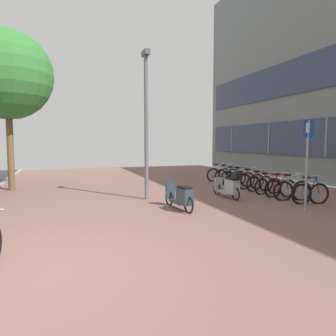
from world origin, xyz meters
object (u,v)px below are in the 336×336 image
bicycle_rack_07 (233,178)px  scooter_mid (230,186)px  bicycle_rack_09 (219,175)px  lamp_post (146,117)px  bicycle_rack_00 (310,194)px  bicycle_rack_02 (280,188)px  bicycle_rack_05 (251,181)px  scooter_near (181,197)px  bicycle_rack_08 (227,176)px  bicycle_rack_04 (260,183)px  parking_sign (307,156)px  bicycle_rack_03 (268,186)px  street_tree (7,75)px  bicycle_rack_06 (241,179)px  bicycle_rack_01 (292,190)px

bicycle_rack_07 → scooter_mid: (-2.03, -3.15, 0.11)m
bicycle_rack_09 → lamp_post: bearing=-142.8°
bicycle_rack_00 → bicycle_rack_02: bearing=92.5°
bicycle_rack_05 → scooter_near: bearing=-146.2°
bicycle_rack_00 → bicycle_rack_08: bearing=89.2°
bicycle_rack_04 → parking_sign: parking_sign is taller
bicycle_rack_00 → bicycle_rack_03: 2.12m
bicycle_rack_03 → bicycle_rack_07: (0.12, 2.83, 0.01)m
bicycle_rack_07 → street_tree: 10.94m
bicycle_rack_05 → bicycle_rack_09: size_ratio=0.97×
bicycle_rack_09 → parking_sign: bearing=-97.7°
bicycle_rack_00 → bicycle_rack_04: size_ratio=1.05×
bicycle_rack_06 → bicycle_rack_07: bearing=88.2°
bicycle_rack_00 → bicycle_rack_05: bearing=89.0°
scooter_mid → bicycle_rack_07: bearing=57.3°
bicycle_rack_05 → lamp_post: (-4.98, -0.91, 2.59)m
bicycle_rack_08 → street_tree: street_tree is taller
bicycle_rack_07 → bicycle_rack_08: 0.71m
scooter_mid → parking_sign: parking_sign is taller
bicycle_rack_02 → street_tree: street_tree is taller
bicycle_rack_06 → scooter_near: bearing=-140.0°
bicycle_rack_05 → bicycle_rack_02: bearing=-93.3°
bicycle_rack_06 → bicycle_rack_09: (0.01, 2.12, 0.00)m
scooter_near → street_tree: (-5.43, 5.96, 4.42)m
bicycle_rack_04 → scooter_mid: 2.27m
bicycle_rack_01 → bicycle_rack_08: bicycle_rack_01 is taller
bicycle_rack_02 → bicycle_rack_07: bicycle_rack_07 is taller
parking_sign → bicycle_rack_06: bearing=79.3°
bicycle_rack_03 → bicycle_rack_08: size_ratio=0.93×
bicycle_rack_00 → street_tree: (-9.83, 6.51, 4.47)m
bicycle_rack_05 → scooter_mid: size_ratio=0.75×
bicycle_rack_09 → lamp_post: size_ratio=0.26×
bicycle_rack_07 → bicycle_rack_08: bicycle_rack_08 is taller
bicycle_rack_09 → scooter_mid: 4.99m
parking_sign → bicycle_rack_07: bearing=80.3°
bicycle_rack_01 → street_tree: street_tree is taller
bicycle_rack_08 → scooter_near: size_ratio=0.76×
bicycle_rack_03 → scooter_mid: size_ratio=0.73×
bicycle_rack_08 → bicycle_rack_01: bearing=-92.3°
bicycle_rack_03 → scooter_near: bearing=-160.0°
bicycle_rack_02 → bicycle_rack_05: (0.12, 2.12, 0.00)m
bicycle_rack_00 → bicycle_rack_07: bicycle_rack_00 is taller
bicycle_rack_01 → bicycle_rack_00: bearing=-80.1°
bicycle_rack_00 → bicycle_rack_09: (0.02, 6.37, -0.00)m
bicycle_rack_01 → lamp_post: 5.77m
bicycle_rack_02 → parking_sign: (-0.89, -2.23, 1.32)m
scooter_near → lamp_post: (-0.52, 2.08, 2.53)m
bicycle_rack_03 → lamp_post: lamp_post is taller
bicycle_rack_08 → bicycle_rack_09: (-0.06, 0.71, -0.00)m
bicycle_rack_09 → bicycle_rack_07: bearing=-89.4°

